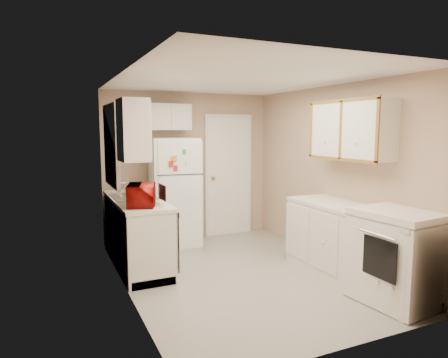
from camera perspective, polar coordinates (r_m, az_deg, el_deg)
name	(u,v)px	position (r m, az deg, el deg)	size (l,w,h in m)	color
floor	(240,274)	(5.17, 2.35, -13.40)	(3.80, 3.80, 0.00)	#AEA9A2
ceiling	(241,79)	(4.87, 2.50, 14.06)	(3.80, 3.80, 0.00)	white
wall_left	(125,186)	(4.43, -13.96, -1.01)	(3.80, 3.80, 0.00)	tan
wall_right	(332,174)	(5.64, 15.22, 0.66)	(3.80, 3.80, 0.00)	tan
wall_back	(189,166)	(6.62, -5.01, 1.79)	(2.80, 2.80, 0.00)	tan
wall_front	(349,207)	(3.31, 17.43, -3.82)	(2.80, 2.80, 0.00)	tan
left_counter	(137,232)	(5.50, -12.36, -7.37)	(0.60, 1.80, 0.90)	silver
dishwasher	(171,237)	(4.99, -7.62, -8.27)	(0.03, 0.58, 0.72)	black
sink	(134,200)	(5.56, -12.79, -2.91)	(0.54, 0.74, 0.16)	gray
microwave	(142,193)	(4.86, -11.68, -2.03)	(0.26, 0.47, 0.31)	#930C09
soap_bottle	(128,188)	(5.75, -13.51, -1.19)	(0.08, 0.08, 0.18)	beige
window_blinds	(112,145)	(5.43, -15.70, 4.63)	(0.10, 0.98, 1.08)	silver
upper_cabinet_left	(133,130)	(4.63, -12.85, 6.81)	(0.30, 0.45, 0.70)	silver
refrigerator	(174,193)	(6.18, -7.14, -1.97)	(0.69, 0.67, 1.68)	white
cabinet_over_fridge	(167,117)	(6.33, -8.09, 8.76)	(0.70, 0.30, 0.40)	silver
interior_door	(228,176)	(6.86, 0.64, 0.50)	(0.86, 0.06, 2.08)	white
right_counter	(355,246)	(5.00, 18.15, -9.03)	(0.60, 2.00, 0.90)	silver
stove	(396,257)	(4.59, 23.39, -10.14)	(0.66, 0.81, 0.99)	white
upper_cabinet_right	(351,130)	(5.13, 17.71, 6.67)	(0.30, 1.20, 0.70)	silver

